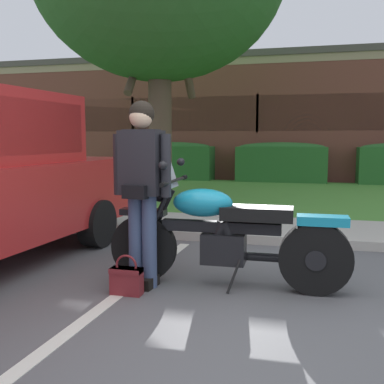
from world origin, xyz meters
name	(u,v)px	position (x,y,z in m)	size (l,w,h in m)	color
ground_plane	(220,327)	(0.00, 0.00, 0.00)	(140.00, 140.00, 0.00)	#565659
curb_strip	(258,239)	(0.00, 2.69, 0.06)	(60.00, 0.20, 0.12)	#ADA89E
concrete_walk	(264,228)	(0.00, 3.54, 0.04)	(60.00, 1.50, 0.08)	#ADA89E
grass_lawn	(279,195)	(0.00, 7.48, 0.03)	(60.00, 6.38, 0.06)	#478433
stall_stripe_0	(106,304)	(-1.01, 0.20, 0.00)	(0.12, 4.40, 0.01)	silver
motorcycle	(235,235)	(-0.04, 0.91, 0.49)	(2.24, 0.82, 1.26)	black
rider_person	(142,180)	(-0.87, 0.72, 0.99)	(0.57, 0.32, 1.70)	black
handbag	(126,278)	(-0.93, 0.47, 0.14)	(0.28, 0.13, 0.36)	maroon
hedge_left	(169,160)	(-3.71, 10.68, 0.65)	(2.86, 0.90, 1.24)	#286028
hedge_center_left	(281,162)	(-0.15, 10.68, 0.65)	(2.68, 0.90, 1.24)	#286028
brick_building	(270,122)	(-0.94, 16.30, 2.05)	(24.79, 10.46, 4.09)	brown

